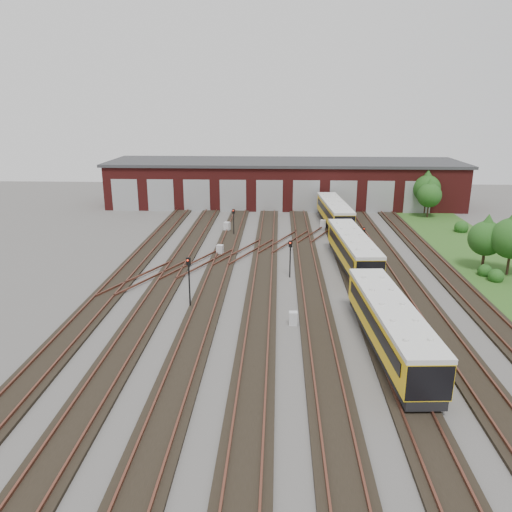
{
  "coord_description": "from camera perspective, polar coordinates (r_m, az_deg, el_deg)",
  "views": [
    {
      "loc": [
        -0.75,
        -33.5,
        14.38
      ],
      "look_at": [
        -2.59,
        6.75,
        2.0
      ],
      "focal_mm": 35.0,
      "sensor_mm": 36.0,
      "label": 1
    }
  ],
  "objects": [
    {
      "name": "signal_mast_1",
      "position": [
        42.44,
        3.93,
        0.24
      ],
      "size": [
        0.32,
        0.3,
        3.28
      ],
      "rotation": [
        0.0,
        0.0,
        -0.29
      ],
      "color": "black",
      "rests_on": "ground"
    },
    {
      "name": "relay_cabinet_2",
      "position": [
        34.01,
        4.27,
        -7.12
      ],
      "size": [
        0.58,
        0.48,
        0.94
      ],
      "primitive_type": "cube",
      "rotation": [
        0.0,
        0.0,
        0.03
      ],
      "color": "#B9BBBF",
      "rests_on": "ground"
    },
    {
      "name": "maintenance_shed",
      "position": [
        74.33,
        3.19,
        8.41
      ],
      "size": [
        51.0,
        12.5,
        6.35
      ],
      "color": "#531614",
      "rests_on": "ground"
    },
    {
      "name": "relay_cabinet_4",
      "position": [
        53.03,
        8.75,
        1.75
      ],
      "size": [
        0.67,
        0.57,
        1.07
      ],
      "primitive_type": "cube",
      "rotation": [
        0.0,
        0.0,
        0.05
      ],
      "color": "#B9BBBF",
      "rests_on": "ground"
    },
    {
      "name": "tree_0",
      "position": [
        71.1,
        18.95,
        7.66
      ],
      "size": [
        3.63,
        3.63,
        6.01
      ],
      "color": "black",
      "rests_on": "ground"
    },
    {
      "name": "track_network",
      "position": [
        36.97,
        3.34,
        -5.67
      ],
      "size": [
        30.4,
        70.0,
        0.33
      ],
      "color": "black",
      "rests_on": "ground"
    },
    {
      "name": "tree_3",
      "position": [
        48.53,
        24.87,
        2.27
      ],
      "size": [
        3.1,
        3.1,
        5.13
      ],
      "color": "black",
      "rests_on": "ground"
    },
    {
      "name": "metro_train",
      "position": [
        45.76,
        11.0,
        0.71
      ],
      "size": [
        3.25,
        45.38,
        2.74
      ],
      "rotation": [
        0.0,
        0.0,
        0.07
      ],
      "color": "black",
      "rests_on": "ground"
    },
    {
      "name": "signal_mast_2",
      "position": [
        56.21,
        -2.58,
        4.29
      ],
      "size": [
        0.29,
        0.27,
        3.04
      ],
      "rotation": [
        0.0,
        0.0,
        -0.28
      ],
      "color": "black",
      "rests_on": "ground"
    },
    {
      "name": "relay_cabinet_3",
      "position": [
        60.05,
        7.69,
        3.6
      ],
      "size": [
        0.75,
        0.66,
        1.08
      ],
      "primitive_type": "cube",
      "rotation": [
        0.0,
        0.0,
        -0.21
      ],
      "color": "#B9BBBF",
      "rests_on": "ground"
    },
    {
      "name": "ground",
      "position": [
        36.47,
        3.61,
        -6.18
      ],
      "size": [
        120.0,
        120.0,
        0.0
      ],
      "primitive_type": "plane",
      "color": "#454340",
      "rests_on": "ground"
    },
    {
      "name": "relay_cabinet_0",
      "position": [
        49.24,
        -4.14,
        0.68
      ],
      "size": [
        0.73,
        0.66,
        1.04
      ],
      "primitive_type": "cube",
      "rotation": [
        0.0,
        0.0,
        -0.25
      ],
      "color": "#B9BBBF",
      "rests_on": "ground"
    },
    {
      "name": "relay_cabinet_1",
      "position": [
        58.39,
        -3.33,
        3.36
      ],
      "size": [
        0.83,
        0.77,
        1.11
      ],
      "primitive_type": "cube",
      "rotation": [
        0.0,
        0.0,
        -0.4
      ],
      "color": "#B9BBBF",
      "rests_on": "ground"
    },
    {
      "name": "signal_mast_0",
      "position": [
        36.24,
        -7.66,
        -2.31
      ],
      "size": [
        0.33,
        0.31,
        3.85
      ],
      "rotation": [
        0.0,
        0.0,
        -0.34
      ],
      "color": "black",
      "rests_on": "ground"
    },
    {
      "name": "grass_verge",
      "position": [
        49.89,
        25.81,
        -1.4
      ],
      "size": [
        8.0,
        55.0,
        0.05
      ],
      "primitive_type": "cube",
      "color": "#28501A",
      "rests_on": "ground"
    },
    {
      "name": "bush_0",
      "position": [
        46.45,
        25.77,
        -1.88
      ],
      "size": [
        1.29,
        1.29,
        1.29
      ],
      "primitive_type": "sphere",
      "color": "#164012",
      "rests_on": "ground"
    },
    {
      "name": "signal_mast_3",
      "position": [
        49.42,
        12.19,
        2.02
      ],
      "size": [
        0.24,
        0.23,
        2.94
      ],
      "rotation": [
        0.0,
        0.0,
        -0.23
      ],
      "color": "black",
      "rests_on": "ground"
    },
    {
      "name": "tree_1",
      "position": [
        68.77,
        19.23,
        6.87
      ],
      "size": [
        3.11,
        3.11,
        5.15
      ],
      "color": "black",
      "rests_on": "ground"
    },
    {
      "name": "bush_1",
      "position": [
        47.54,
        24.72,
        -1.37
      ],
      "size": [
        1.23,
        1.23,
        1.23
      ],
      "primitive_type": "sphere",
      "color": "#164012",
      "rests_on": "ground"
    },
    {
      "name": "bush_2",
      "position": [
        62.6,
        22.44,
        3.24
      ],
      "size": [
        1.58,
        1.58,
        1.58
      ],
      "primitive_type": "sphere",
      "color": "#164012",
      "rests_on": "ground"
    }
  ]
}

